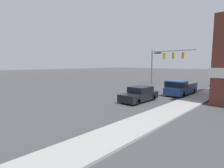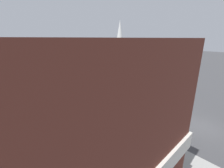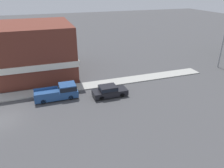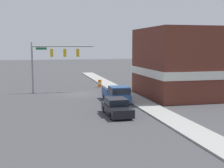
{
  "view_description": "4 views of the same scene",
  "coord_description": "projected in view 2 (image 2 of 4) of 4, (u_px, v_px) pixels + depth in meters",
  "views": [
    {
      "loc": [
        -11.76,
        27.78,
        3.9
      ],
      "look_at": [
        -0.01,
        15.28,
        1.87
      ],
      "focal_mm": 28.0,
      "sensor_mm": 36.0,
      "label": 1
    },
    {
      "loc": [
        -15.04,
        -3.4,
        8.28
      ],
      "look_at": [
        -1.16,
        11.32,
        2.08
      ],
      "focal_mm": 24.0,
      "sensor_mm": 36.0,
      "label": 2
    },
    {
      "loc": [
        23.2,
        4.68,
        13.69
      ],
      "look_at": [
        0.94,
        12.38,
        2.98
      ],
      "focal_mm": 35.0,
      "sensor_mm": 36.0,
      "label": 3
    },
    {
      "loc": [
        5.14,
        39.46,
        6.23
      ],
      "look_at": [
        -0.7,
        15.02,
        3.11
      ],
      "focal_mm": 50.0,
      "sensor_mm": 36.0,
      "label": 4
    }
  ],
  "objects": [
    {
      "name": "pickup_truck_parked",
      "position": [
        127.0,
        106.0,
        16.86
      ],
      "size": [
        2.08,
        5.54,
        1.87
      ],
      "color": "black",
      "rests_on": "ground"
    },
    {
      "name": "backdrop_tree_center",
      "position": [
        47.0,
        47.0,
        47.69
      ],
      "size": [
        5.45,
        5.45,
        8.41
      ],
      "color": "#4C3823",
      "rests_on": "ground"
    },
    {
      "name": "backdrop_tree_right_mid",
      "position": [
        67.0,
        46.0,
        53.99
      ],
      "size": [
        5.86,
        5.86,
        8.46
      ],
      "color": "#4C3823",
      "rests_on": "ground"
    },
    {
      "name": "corner_brick_building",
      "position": [
        31.0,
        124.0,
        7.69
      ],
      "size": [
        12.43,
        11.52,
        8.3
      ],
      "color": "brown",
      "rests_on": "ground"
    },
    {
      "name": "ground_plane",
      "position": [
        200.0,
        127.0,
        14.65
      ],
      "size": [
        200.0,
        200.0,
        0.0
      ],
      "primitive_type": "plane",
      "color": "#424244"
    },
    {
      "name": "car_lead",
      "position": [
        102.0,
        91.0,
        22.3
      ],
      "size": [
        1.91,
        4.61,
        1.53
      ],
      "color": "black",
      "rests_on": "ground"
    },
    {
      "name": "sidewalk_curb",
      "position": [
        173.0,
        156.0,
        10.9
      ],
      "size": [
        2.4,
        60.0,
        0.14
      ],
      "color": "#9E9E99",
      "rests_on": "ground"
    },
    {
      "name": "backdrop_tree_left_mid",
      "position": [
        26.0,
        50.0,
        44.18
      ],
      "size": [
        6.0,
        6.0,
        8.02
      ],
      "color": "#4C3823",
      "rests_on": "ground"
    },
    {
      "name": "church_steeple",
      "position": [
        120.0,
        42.0,
        48.25
      ],
      "size": [
        2.58,
        2.58,
        13.85
      ],
      "color": "white",
      "rests_on": "ground"
    },
    {
      "name": "far_signal_assembly",
      "position": [
        35.0,
        53.0,
        35.27
      ],
      "size": [
        6.46,
        0.49,
        6.68
      ],
      "color": "gray",
      "rests_on": "ground"
    }
  ]
}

